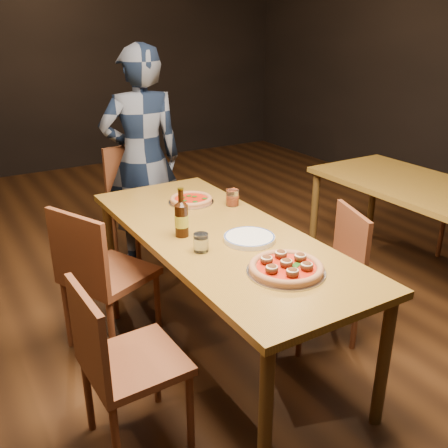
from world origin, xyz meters
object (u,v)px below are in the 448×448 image
chair_main_nw (135,361)px  plate_stack (249,238)px  diner (142,160)px  chair_main_sw (110,273)px  chair_main_e (319,274)px  amber_glass (232,198)px  table_main (219,244)px  beer_bottle (182,220)px  pizza_meatball (286,267)px  table_right (445,202)px  chair_end (146,205)px  pizza_margherita (191,200)px  water_glass (201,243)px

chair_main_nw → plate_stack: size_ratio=3.21×
chair_main_nw → diner: size_ratio=0.52×
chair_main_sw → chair_main_e: size_ratio=1.09×
chair_main_e → amber_glass: chair_main_e is taller
table_main → beer_bottle: bearing=161.0°
pizza_meatball → amber_glass: size_ratio=3.64×
table_right → beer_bottle: 1.92m
table_right → beer_bottle: beer_bottle is taller
chair_main_sw → pizza_meatball: 1.13m
chair_main_e → plate_stack: (-0.48, 0.05, 0.33)m
beer_bottle → amber_glass: bearing=28.9°
chair_main_nw → chair_end: bearing=-26.1°
pizza_margherita → amber_glass: amber_glass is taller
amber_glass → beer_bottle: bearing=-151.1°
pizza_meatball → amber_glass: 0.95m
amber_glass → chair_main_e: bearing=-64.8°
chair_main_nw → plate_stack: chair_main_nw is taller
chair_main_e → chair_main_nw: bearing=-62.0°
pizza_margherita → chair_end: bearing=90.5°
chair_main_nw → chair_main_sw: size_ratio=0.93×
plate_stack → diner: size_ratio=0.16×
table_main → pizza_meatball: bearing=-87.2°
water_glass → amber_glass: bearing=44.9°
table_main → pizza_meatball: size_ratio=5.35×
chair_main_sw → amber_glass: (0.83, -0.03, 0.33)m
table_main → table_right: size_ratio=1.00×
table_right → chair_main_e: bearing=-178.9°
plate_stack → diner: bearing=89.5°
chair_main_nw → pizza_margherita: 1.29m
amber_glass → diner: diner is taller
table_main → pizza_meatball: 0.58m
table_main → plate_stack: plate_stack is taller
table_main → chair_main_nw: chair_main_nw is taller
chair_main_e → table_main: bearing=-93.0°
amber_glass → table_main: bearing=-131.2°
pizza_meatball → water_glass: water_glass is taller
table_right → pizza_meatball: bearing=-167.6°
table_right → chair_main_sw: 2.31m
water_glass → table_right: bearing=-1.3°
pizza_meatball → chair_main_sw: bearing=120.7°
chair_end → amber_glass: 1.03m
chair_main_nw → pizza_meatball: chair_main_nw is taller
table_right → pizza_margherita: pizza_margherita is taller
chair_main_e → water_glass: chair_main_e is taller
pizza_meatball → pizza_margherita: size_ratio=1.27×
chair_main_nw → diner: bearing=-26.0°
table_right → pizza_meatball: 1.71m
chair_main_sw → beer_bottle: (0.33, -0.30, 0.37)m
chair_main_sw → chair_end: 1.12m
pizza_margherita → chair_main_e: bearing=-58.2°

